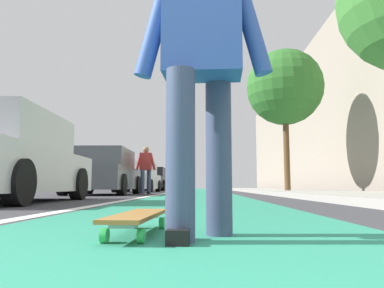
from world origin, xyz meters
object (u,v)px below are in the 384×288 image
Objects in this scene: parked_car_mid at (104,173)px; parked_car_far at (138,178)px; skater_person at (202,55)px; traffic_light at (176,147)px; parked_car_near at (3,160)px; skateboard at (138,217)px; street_tree_mid at (285,88)px; parked_car_end at (153,180)px; pedestrian_distant at (146,167)px.

parked_car_far is at bearing -0.19° from parked_car_mid.
parked_car_far is (16.53, 3.26, -0.25)m from skater_person.
parked_car_near is at bearing 175.71° from traffic_light.
street_tree_mid reaches higher than skateboard.
parked_car_far is 0.74× the size of street_tree_mid.
street_tree_mid is at bearing -16.09° from skateboard.
traffic_light is at bearing 24.42° from street_tree_mid.
parked_car_end is 11.20m from pedestrian_distant.
skater_person is at bearing -175.45° from traffic_light.
parked_car_mid is 12.29m from parked_car_end.
parked_car_mid reaches higher than skateboard.
traffic_light is 0.76× the size of street_tree_mid.
skateboard is at bearing 163.91° from street_tree_mid.
skater_person is 5.36m from parked_car_near.
parked_car_near is 11.06m from street_tree_mid.
street_tree_mid is (-4.10, -6.46, 3.44)m from parked_car_far.
pedestrian_distant is (-12.21, 0.20, -1.99)m from traffic_light.
street_tree_mid is at bearing -147.24° from parked_car_end.
parked_car_mid is at bearing -179.92° from parked_car_end.
skater_person is 0.39× the size of parked_car_near.
traffic_light is (1.08, -1.42, 2.24)m from parked_car_end.
skateboard is 0.50× the size of pedestrian_distant.
parked_car_end is at bearing 7.52° from skateboard.
traffic_light is at bearing -4.29° from parked_car_near.
street_tree_mid is at bearing -71.39° from parked_car_mid.
skater_person is at bearing -141.45° from parked_car_near.
skateboard is at bearing -143.47° from parked_car_near.
parked_car_near is 19.62m from traffic_light.
parked_car_near is (4.18, 3.33, -0.23)m from skater_person.
parked_car_end is (18.35, -0.03, 0.02)m from parked_car_near.
skater_person is at bearing -168.83° from parked_car_far.
skater_person is 23.78m from traffic_light.
traffic_light is at bearing -6.01° from parked_car_mid.
parked_car_near is 6.06m from parked_car_mid.
traffic_light is (13.37, -1.41, 2.26)m from parked_car_mid.
traffic_light reaches higher than parked_car_end.
skater_person is (-0.15, -0.35, 0.84)m from skateboard.
parked_car_mid is at bearing 17.77° from skater_person.
traffic_light is at bearing -0.92° from pedestrian_distant.
parked_car_end is 12.49m from street_tree_mid.
parked_car_near is at bearing 170.09° from pedestrian_distant.
parked_car_near reaches higher than parked_car_far.
parked_car_far is 0.95× the size of parked_car_end.
parked_car_end is at bearing 0.08° from parked_car_mid.
parked_car_end is (12.29, 0.02, 0.01)m from parked_car_mid.
traffic_light is at bearing -52.80° from parked_car_end.
parked_car_far is at bearing -179.64° from parked_car_end.
parked_car_end reaches higher than parked_car_far.
parked_car_mid is 0.98× the size of traffic_light.
traffic_light reaches higher than parked_car_near.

